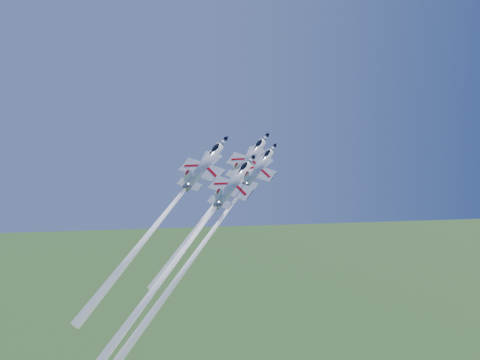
{
  "coord_description": "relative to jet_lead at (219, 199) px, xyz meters",
  "views": [
    {
      "loc": [
        -15.71,
        -121.89,
        100.04
      ],
      "look_at": [
        0.0,
        0.0,
        82.08
      ],
      "focal_mm": 40.0,
      "sensor_mm": 36.0,
      "label": 1
    }
  ],
  "objects": [
    {
      "name": "jet_slot",
      "position": [
        -9.06,
        -14.48,
        -8.3
      ],
      "size": [
        31.83,
        35.89,
        43.61
      ],
      "rotation": [
        0.69,
        0.21,
        -0.69
      ],
      "color": "white"
    },
    {
      "name": "jet_right",
      "position": [
        -3.18,
        -11.68,
        -5.55
      ],
      "size": [
        30.64,
        34.92,
        42.54
      ],
      "rotation": [
        0.69,
        0.21,
        -0.69
      ],
      "color": "white"
    },
    {
      "name": "jet_left",
      "position": [
        -12.58,
        -4.08,
        -2.47
      ],
      "size": [
        29.26,
        32.22,
        38.93
      ],
      "rotation": [
        0.69,
        0.21,
        -0.69
      ],
      "color": "white"
    },
    {
      "name": "jet_lead",
      "position": [
        0.0,
        0.0,
        0.0
      ],
      "size": [
        26.1,
        28.59,
        34.49
      ],
      "rotation": [
        0.69,
        0.21,
        -0.69
      ],
      "color": "white"
    }
  ]
}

